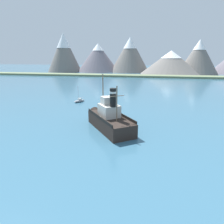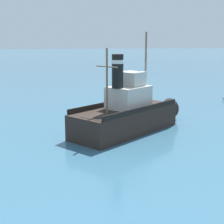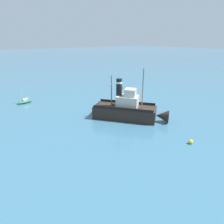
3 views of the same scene
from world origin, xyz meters
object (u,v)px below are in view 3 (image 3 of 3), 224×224
sailboat_green (25,102)px  sailboat_navy (120,88)px  old_tugboat (128,110)px  mooring_buoy (191,142)px

sailboat_green → sailboat_navy: 27.84m
old_tugboat → sailboat_green: bearing=-59.7°
sailboat_green → mooring_buoy: 38.70m
old_tugboat → sailboat_navy: old_tugboat is taller
mooring_buoy → sailboat_navy: bearing=-112.6°
old_tugboat → sailboat_green: old_tugboat is taller
old_tugboat → sailboat_navy: bearing=-126.4°
sailboat_green → mooring_buoy: sailboat_green is taller
old_tugboat → mooring_buoy: old_tugboat is taller
sailboat_navy → mooring_buoy: (13.68, 32.89, -0.09)m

